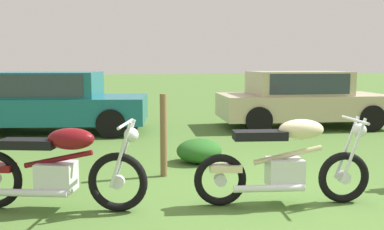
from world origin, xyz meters
name	(u,v)px	position (x,y,z in m)	size (l,w,h in m)	color
ground_plane	(280,200)	(0.00, 0.00, 0.00)	(120.00, 120.00, 0.00)	#476B2D
motorcycle_maroon	(56,168)	(-2.56, 0.23, 0.48)	(2.02, 0.88, 1.02)	black
motorcycle_cream	(285,162)	(-0.01, -0.14, 0.49)	(2.05, 0.66, 1.02)	black
car_teal	(52,99)	(-3.20, 5.76, 0.80)	(4.52, 2.55, 1.43)	#19606B
car_beige	(300,96)	(2.89, 5.17, 0.80)	(4.35, 2.25, 1.43)	#BCAD8C
fence_post_wooden	(164,135)	(-1.20, 1.35, 0.60)	(0.10, 0.10, 1.20)	brown
shrub_low	(199,151)	(-0.51, 2.04, 0.20)	(0.75, 0.68, 0.39)	#235A1E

